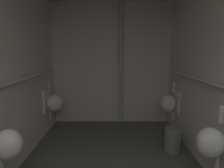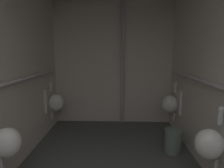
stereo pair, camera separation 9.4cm
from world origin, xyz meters
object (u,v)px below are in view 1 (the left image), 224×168
(urinal_left_mid, at_px, (7,143))
(standpipe_back_wall, at_px, (121,65))
(waste_bin, at_px, (173,140))
(urinal_right_far, at_px, (170,103))
(urinal_left_far, at_px, (54,102))
(urinal_right_mid, at_px, (213,142))

(urinal_left_mid, xyz_separation_m, standpipe_back_wall, (1.32, 2.06, 0.70))
(standpipe_back_wall, relative_size, waste_bin, 6.76)
(urinal_left_mid, distance_m, urinal_right_far, 2.73)
(urinal_right_far, height_order, waste_bin, urinal_right_far)
(urinal_left_far, height_order, urinal_right_far, same)
(urinal_right_mid, relative_size, waste_bin, 2.00)
(urinal_left_far, height_order, urinal_right_mid, same)
(urinal_left_far, height_order, standpipe_back_wall, standpipe_back_wall)
(urinal_left_far, bearing_deg, urinal_left_mid, -90.00)
(urinal_left_far, relative_size, standpipe_back_wall, 0.30)
(standpipe_back_wall, xyz_separation_m, waste_bin, (0.79, -1.17, -1.11))
(urinal_left_far, xyz_separation_m, standpipe_back_wall, (1.32, 0.46, 0.70))
(urinal_right_mid, bearing_deg, waste_bin, 99.20)
(standpipe_back_wall, bearing_deg, urinal_left_mid, -122.79)
(urinal_left_mid, relative_size, urinal_left_far, 1.00)
(urinal_left_mid, height_order, urinal_right_mid, same)
(urinal_right_mid, height_order, waste_bin, urinal_right_mid)
(urinal_right_mid, distance_m, urinal_right_far, 1.52)
(urinal_right_mid, relative_size, standpipe_back_wall, 0.30)
(standpipe_back_wall, bearing_deg, urinal_right_far, -28.24)
(urinal_right_far, bearing_deg, urinal_right_mid, -90.00)
(urinal_left_mid, bearing_deg, waste_bin, 22.74)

